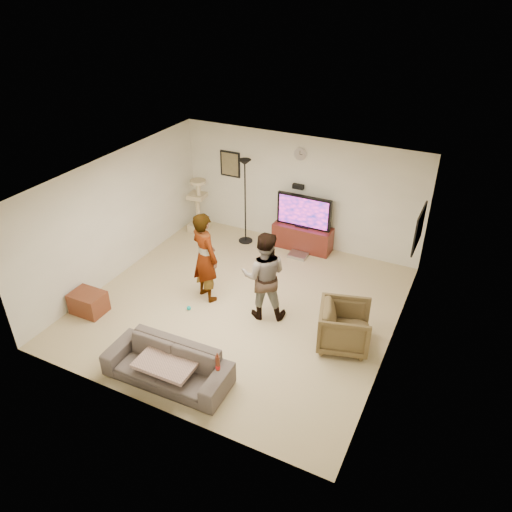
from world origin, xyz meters
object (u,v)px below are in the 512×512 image
at_px(person_right, 264,276).
at_px(tv_stand, 302,237).
at_px(tv, 304,211).
at_px(person_left, 205,257).
at_px(cat_tree, 198,205).
at_px(floor_lamp, 245,202).
at_px(beer_bottle, 218,363).
at_px(sofa, 167,365).
at_px(side_table, 88,303).
at_px(armchair, 345,327).

bearing_deg(person_right, tv_stand, -104.80).
distance_m(tv, person_left, 2.73).
xyz_separation_m(tv, cat_tree, (-2.53, -0.30, -0.25)).
height_order(floor_lamp, beer_bottle, floor_lamp).
relative_size(cat_tree, sofa, 0.68).
bearing_deg(side_table, beer_bottle, -13.52).
distance_m(floor_lamp, sofa, 4.58).
relative_size(sofa, armchair, 2.31).
relative_size(tv_stand, beer_bottle, 5.28).
bearing_deg(armchair, sofa, 116.76).
relative_size(floor_lamp, side_table, 3.25).
height_order(tv, sofa, tv).
bearing_deg(person_left, side_table, 63.57).
xyz_separation_m(floor_lamp, sofa, (0.96, -4.42, -0.70)).
distance_m(tv_stand, beer_bottle, 4.75).
relative_size(person_right, side_table, 2.76).
xyz_separation_m(sofa, beer_bottle, (0.90, 0.00, 0.41)).
relative_size(tv, floor_lamp, 0.62).
bearing_deg(sofa, beer_bottle, -1.62).
bearing_deg(beer_bottle, person_left, 125.17).
xyz_separation_m(tv_stand, side_table, (-2.63, -3.93, -0.07)).
xyz_separation_m(cat_tree, beer_bottle, (3.10, -4.40, 0.03)).
bearing_deg(person_right, armchair, 152.93).
bearing_deg(tv, sofa, -94.06).
xyz_separation_m(tv_stand, sofa, (-0.33, -4.70, 0.01)).
relative_size(sofa, side_table, 3.23).
height_order(cat_tree, armchair, cat_tree).
bearing_deg(armchair, beer_bottle, 131.82).
bearing_deg(tv, person_left, -110.07).
xyz_separation_m(person_left, side_table, (-1.69, -1.37, -0.68)).
distance_m(tv, side_table, 4.78).
bearing_deg(person_right, sofa, 53.09).
xyz_separation_m(tv_stand, armchair, (1.83, -2.75, 0.11)).
height_order(person_right, side_table, person_right).
height_order(floor_lamp, sofa, floor_lamp).
bearing_deg(armchair, cat_tree, 45.39).
distance_m(sofa, side_table, 2.42).
height_order(person_left, sofa, person_left).
xyz_separation_m(person_left, armchair, (2.76, -0.19, -0.50)).
xyz_separation_m(floor_lamp, person_right, (1.56, -2.31, -0.15)).
bearing_deg(cat_tree, person_left, -54.78).
bearing_deg(beer_bottle, tv, 96.88).
relative_size(tv_stand, sofa, 0.67).
xyz_separation_m(cat_tree, sofa, (2.20, -4.40, -0.38)).
xyz_separation_m(person_right, sofa, (-0.61, -2.12, -0.55)).
height_order(cat_tree, person_left, person_left).
bearing_deg(armchair, person_right, 68.52).
xyz_separation_m(person_right, beer_bottle, (0.29, -2.12, -0.14)).
bearing_deg(tv_stand, person_right, -83.92).
relative_size(beer_bottle, side_table, 0.41).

